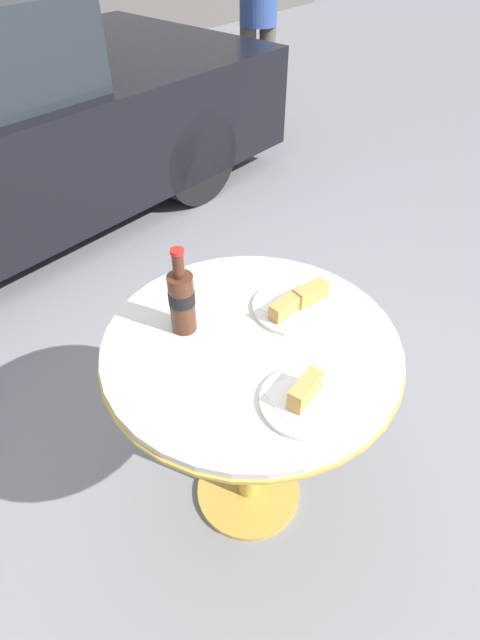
# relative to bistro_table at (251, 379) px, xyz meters

# --- Properties ---
(ground_plane) EXTENTS (30.00, 30.00, 0.00)m
(ground_plane) POSITION_rel_bistro_table_xyz_m (0.00, 0.00, -0.60)
(ground_plane) COLOR gray
(bistro_table) EXTENTS (0.79, 0.79, 0.75)m
(bistro_table) POSITION_rel_bistro_table_xyz_m (0.00, 0.00, 0.00)
(bistro_table) COLOR gold
(bistro_table) RESTS_ON ground_plane
(cola_bottle_left) EXTENTS (0.07, 0.07, 0.25)m
(cola_bottle_left) POSITION_rel_bistro_table_xyz_m (-0.08, 0.17, 0.24)
(cola_bottle_left) COLOR #4C2819
(cola_bottle_left) RESTS_ON bistro_table
(lunch_plate_near) EXTENTS (0.24, 0.24, 0.06)m
(lunch_plate_near) POSITION_rel_bistro_table_xyz_m (0.18, -0.01, 0.16)
(lunch_plate_near) COLOR silver
(lunch_plate_near) RESTS_ON bistro_table
(lunch_plate_far) EXTENTS (0.22, 0.22, 0.07)m
(lunch_plate_far) POSITION_rel_bistro_table_xyz_m (-0.08, -0.22, 0.16)
(lunch_plate_far) COLOR silver
(lunch_plate_far) RESTS_ON bistro_table
(pedestrian) EXTENTS (0.31, 0.31, 1.52)m
(pedestrian) POSITION_rel_bistro_table_xyz_m (2.98, 2.40, 0.26)
(pedestrian) COLOR brown
(pedestrian) RESTS_ON ground_plane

